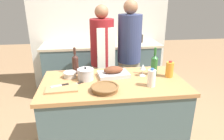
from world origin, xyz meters
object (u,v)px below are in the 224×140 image
object	(u,v)px
person_cook_aproned	(102,57)
person_cook_guest	(129,53)
juice_jug	(170,70)
wine_glass_left	(143,67)
mixing_bowl	(70,74)
wicker_basket	(105,88)
knife_chef	(76,84)
knife_paring	(60,85)
condiment_bottle_tall	(141,38)
stock_pot	(86,74)
milk_jug	(152,78)
wine_bottle_dark	(154,64)
wine_bottle_green	(75,63)
cutting_board	(62,89)
roasting_pan	(113,73)
condiment_bottle_short	(112,39)

from	to	relation	value
person_cook_aproned	person_cook_guest	bearing A→B (deg)	-16.76
juice_jug	wine_glass_left	world-z (taller)	juice_jug
mixing_bowl	wicker_basket	bearing A→B (deg)	-47.77
person_cook_guest	knife_chef	bearing A→B (deg)	-140.14
person_cook_aproned	knife_paring	bearing A→B (deg)	-134.24
wine_glass_left	condiment_bottle_tall	size ratio (longest dim) A/B	0.88
condiment_bottle_tall	person_cook_aproned	world-z (taller)	person_cook_aproned
stock_pot	person_cook_aproned	xyz separation A→B (m)	(0.25, 0.80, -0.05)
milk_jug	wine_bottle_dark	world-z (taller)	wine_bottle_dark
knife_chef	person_cook_guest	bearing A→B (deg)	50.72
wine_bottle_green	person_cook_guest	distance (m)	0.97
cutting_board	knife_chef	size ratio (longest dim) A/B	1.44
juice_jug	wine_bottle_dark	bearing A→B (deg)	152.23
roasting_pan	juice_jug	xyz separation A→B (m)	(0.61, -0.09, 0.04)
cutting_board	milk_jug	distance (m)	0.88
wine_bottle_green	wine_glass_left	distance (m)	0.77
wine_glass_left	knife_chef	distance (m)	0.75
juice_jug	wine_bottle_green	world-z (taller)	wine_bottle_green
cutting_board	person_cook_guest	distance (m)	1.35
knife_chef	condiment_bottle_tall	bearing A→B (deg)	55.54
wicker_basket	cutting_board	bearing A→B (deg)	168.99
stock_pot	milk_jug	xyz separation A→B (m)	(0.64, -0.25, 0.03)
stock_pot	juice_jug	distance (m)	0.92
juice_jug	condiment_bottle_short	size ratio (longest dim) A/B	1.05
juice_jug	condiment_bottle_tall	xyz separation A→B (m)	(0.11, 1.57, 0.03)
wicker_basket	person_cook_aproned	bearing A→B (deg)	86.26
stock_pot	wine_bottle_green	world-z (taller)	wine_bottle_green
mixing_bowl	person_cook_aproned	world-z (taller)	person_cook_aproned
roasting_pan	condiment_bottle_short	bearing A→B (deg)	82.79
knife_chef	roasting_pan	bearing A→B (deg)	22.08
person_cook_guest	cutting_board	bearing A→B (deg)	-141.51
knife_paring	juice_jug	bearing A→B (deg)	6.07
condiment_bottle_tall	wine_glass_left	bearing A→B (deg)	-104.62
cutting_board	condiment_bottle_tall	bearing A→B (deg)	54.32
stock_pot	juice_jug	bearing A→B (deg)	-2.62
knife_chef	condiment_bottle_tall	distance (m)	2.00
wine_bottle_dark	knife_chef	bearing A→B (deg)	-170.13
knife_paring	wicker_basket	bearing A→B (deg)	-17.60
condiment_bottle_tall	wicker_basket	bearing A→B (deg)	-114.90
cutting_board	condiment_bottle_short	distance (m)	1.85
wine_glass_left	cutting_board	bearing A→B (deg)	-164.16
roasting_pan	stock_pot	xyz separation A→B (m)	(-0.31, -0.05, 0.02)
wine_bottle_green	condiment_bottle_short	size ratio (longest dim) A/B	1.75
juice_jug	person_cook_aproned	size ratio (longest dim) A/B	0.11
mixing_bowl	juice_jug	xyz separation A→B (m)	(1.09, -0.12, 0.05)
juice_jug	wine_bottle_dark	distance (m)	0.18
mixing_bowl	condiment_bottle_tall	xyz separation A→B (m)	(1.20, 1.45, 0.08)
person_cook_aproned	cutting_board	bearing A→B (deg)	-132.12
cutting_board	person_cook_guest	size ratio (longest dim) A/B	0.18
wine_glass_left	knife_chef	bearing A→B (deg)	-169.44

